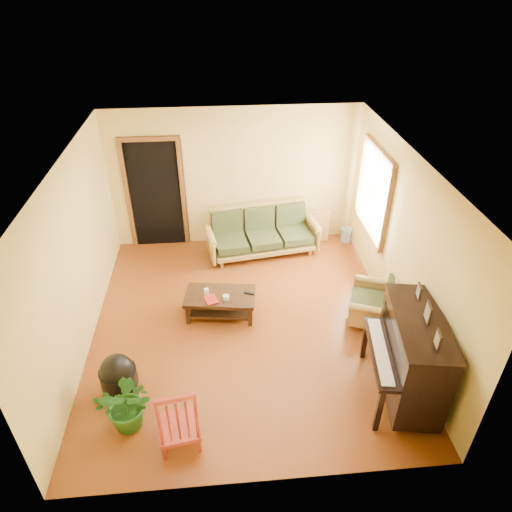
{
  "coord_description": "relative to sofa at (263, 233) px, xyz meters",
  "views": [
    {
      "loc": [
        -0.3,
        -5.22,
        4.7
      ],
      "look_at": [
        0.19,
        0.2,
        1.1
      ],
      "focal_mm": 32.0,
      "sensor_mm": 36.0,
      "label": 1
    }
  ],
  "objects": [
    {
      "name": "floor",
      "position": [
        -0.47,
        -1.97,
        -0.43
      ],
      "size": [
        5.0,
        5.0,
        0.0
      ],
      "primitive_type": "plane",
      "color": "#5A260B",
      "rests_on": "ground"
    },
    {
      "name": "doorway",
      "position": [
        -1.92,
        0.51,
        0.59
      ],
      "size": [
        1.08,
        0.16,
        2.05
      ],
      "primitive_type": "cube",
      "color": "black",
      "rests_on": "floor"
    },
    {
      "name": "window",
      "position": [
        1.74,
        -0.67,
        1.07
      ],
      "size": [
        0.12,
        1.36,
        1.46
      ],
      "primitive_type": "cube",
      "color": "white",
      "rests_on": "right_wall"
    },
    {
      "name": "sofa",
      "position": [
        0.0,
        0.0,
        0.0
      ],
      "size": [
        2.13,
        1.15,
        0.87
      ],
      "primitive_type": "cube",
      "rotation": [
        0.0,
        0.0,
        0.16
      ],
      "color": "olive",
      "rests_on": "floor"
    },
    {
      "name": "coffee_table",
      "position": [
        -0.83,
        -1.7,
        -0.24
      ],
      "size": [
        1.13,
        0.72,
        0.39
      ],
      "primitive_type": "cube",
      "rotation": [
        0.0,
        0.0,
        -0.14
      ],
      "color": "black",
      "rests_on": "floor"
    },
    {
      "name": "armchair",
      "position": [
        1.44,
        -2.0,
        -0.05
      ],
      "size": [
        0.96,
        0.98,
        0.77
      ],
      "primitive_type": "cube",
      "rotation": [
        0.0,
        0.0,
        -0.37
      ],
      "color": "olive",
      "rests_on": "floor"
    },
    {
      "name": "piano",
      "position": [
        1.47,
        -3.43,
        0.17
      ],
      "size": [
        1.01,
        1.48,
        1.21
      ],
      "primitive_type": "cube",
      "rotation": [
        0.0,
        0.0,
        -0.15
      ],
      "color": "black",
      "rests_on": "floor"
    },
    {
      "name": "footstool",
      "position": [
        -2.14,
        -3.11,
        -0.21
      ],
      "size": [
        0.58,
        0.58,
        0.44
      ],
      "primitive_type": "cylinder",
      "rotation": [
        0.0,
        0.0,
        0.3
      ],
      "color": "black",
      "rests_on": "floor"
    },
    {
      "name": "red_chair",
      "position": [
        -1.35,
        -3.89,
        0.05
      ],
      "size": [
        0.52,
        0.56,
        0.97
      ],
      "primitive_type": "cube",
      "rotation": [
        0.0,
        0.0,
        0.14
      ],
      "color": "maroon",
      "rests_on": "floor"
    },
    {
      "name": "leaning_frame",
      "position": [
        1.09,
        0.39,
        -0.1
      ],
      "size": [
        0.51,
        0.26,
        0.66
      ],
      "primitive_type": "cube",
      "rotation": [
        0.0,
        0.0,
        -0.32
      ],
      "color": "#C38F41",
      "rests_on": "floor"
    },
    {
      "name": "ceramic_crock",
      "position": [
        1.67,
        0.28,
        -0.3
      ],
      "size": [
        0.22,
        0.22,
        0.27
      ],
      "primitive_type": "cylinder",
      "rotation": [
        0.0,
        0.0,
        -0.01
      ],
      "color": "#344B9E",
      "rests_on": "floor"
    },
    {
      "name": "potted_plant",
      "position": [
        -1.94,
        -3.62,
        -0.07
      ],
      "size": [
        0.76,
        0.69,
        0.73
      ],
      "primitive_type": "imported",
      "rotation": [
        0.0,
        0.0,
        -0.21
      ],
      "color": "#1F5719",
      "rests_on": "floor"
    },
    {
      "name": "book",
      "position": [
        -1.05,
        -1.86,
        -0.04
      ],
      "size": [
        0.24,
        0.28,
        0.02
      ],
      "primitive_type": "imported",
      "rotation": [
        0.0,
        0.0,
        0.32
      ],
      "color": "maroon",
      "rests_on": "coffee_table"
    },
    {
      "name": "candle",
      "position": [
        -1.03,
        -1.7,
        0.01
      ],
      "size": [
        0.08,
        0.08,
        0.12
      ],
      "primitive_type": "cylinder",
      "rotation": [
        0.0,
        0.0,
        0.08
      ],
      "color": "silver",
      "rests_on": "coffee_table"
    },
    {
      "name": "glass_jar",
      "position": [
        -0.74,
        -1.82,
        -0.02
      ],
      "size": [
        0.11,
        0.11,
        0.07
      ],
      "primitive_type": "cylinder",
      "rotation": [
        0.0,
        0.0,
        0.16
      ],
      "color": "silver",
      "rests_on": "coffee_table"
    },
    {
      "name": "remote",
      "position": [
        -0.38,
        -1.72,
        -0.04
      ],
      "size": [
        0.17,
        0.1,
        0.02
      ],
      "primitive_type": "cube",
      "rotation": [
        0.0,
        0.0,
        -0.41
      ],
      "color": "black",
      "rests_on": "coffee_table"
    }
  ]
}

